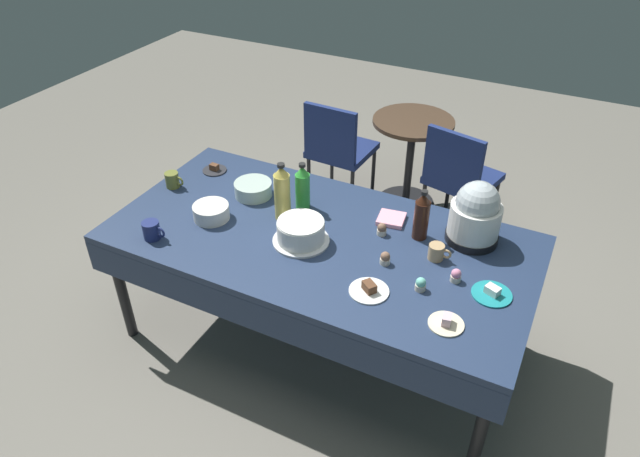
{
  "coord_description": "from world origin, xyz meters",
  "views": [
    {
      "loc": [
        1.08,
        -2.15,
        2.53
      ],
      "look_at": [
        0.0,
        0.0,
        0.8
      ],
      "focal_mm": 32.35,
      "sensor_mm": 36.0,
      "label": 1
    }
  ],
  "objects_px": {
    "cupcake_berry": "(456,276)",
    "cupcake_lemon": "(385,258)",
    "dessert_plate_cream": "(446,323)",
    "frosted_layer_cake": "(301,232)",
    "maroon_chair_left": "(338,146)",
    "ceramic_snack_bowl": "(211,212)",
    "cupcake_vanilla": "(421,284)",
    "soda_bottle_ginger_ale": "(282,193)",
    "dessert_plate_teal": "(492,293)",
    "coffee_mug_tan": "(437,252)",
    "dessert_plate_charcoal": "(215,169)",
    "glass_salad_bowl": "(253,189)",
    "dessert_plate_white": "(369,290)",
    "potluck_table": "(320,246)",
    "coffee_mug_olive": "(173,180)",
    "soda_bottle_lime_soda": "(303,187)",
    "coffee_mug_navy": "(152,230)",
    "soda_bottle_cola": "(422,216)",
    "slow_cooker": "(476,215)",
    "cupcake_mint": "(382,229)",
    "round_cafe_table": "(411,147)",
    "maroon_chair_right": "(459,174)"
  },
  "relations": [
    {
      "from": "ceramic_snack_bowl",
      "to": "dessert_plate_cream",
      "type": "distance_m",
      "value": 1.38
    },
    {
      "from": "soda_bottle_cola",
      "to": "coffee_mug_navy",
      "type": "height_order",
      "value": "soda_bottle_cola"
    },
    {
      "from": "soda_bottle_lime_soda",
      "to": "potluck_table",
      "type": "bearing_deg",
      "value": -44.41
    },
    {
      "from": "cupcake_lemon",
      "to": "round_cafe_table",
      "type": "xyz_separation_m",
      "value": [
        -0.43,
        1.68,
        -0.28
      ]
    },
    {
      "from": "glass_salad_bowl",
      "to": "soda_bottle_cola",
      "type": "distance_m",
      "value": 0.99
    },
    {
      "from": "cupcake_lemon",
      "to": "cupcake_berry",
      "type": "xyz_separation_m",
      "value": [
        0.34,
        0.03,
        0.0
      ]
    },
    {
      "from": "cupcake_berry",
      "to": "coffee_mug_tan",
      "type": "bearing_deg",
      "value": 137.45
    },
    {
      "from": "cupcake_vanilla",
      "to": "cupcake_berry",
      "type": "height_order",
      "value": "same"
    },
    {
      "from": "dessert_plate_teal",
      "to": "coffee_mug_tan",
      "type": "height_order",
      "value": "coffee_mug_tan"
    },
    {
      "from": "potluck_table",
      "to": "cupcake_berry",
      "type": "distance_m",
      "value": 0.73
    },
    {
      "from": "cupcake_berry",
      "to": "maroon_chair_right",
      "type": "height_order",
      "value": "maroon_chair_right"
    },
    {
      "from": "dessert_plate_white",
      "to": "soda_bottle_cola",
      "type": "relative_size",
      "value": 0.67
    },
    {
      "from": "potluck_table",
      "to": "ceramic_snack_bowl",
      "type": "bearing_deg",
      "value": -169.14
    },
    {
      "from": "soda_bottle_ginger_ale",
      "to": "maroon_chair_left",
      "type": "xyz_separation_m",
      "value": [
        -0.3,
        1.34,
        -0.41
      ]
    },
    {
      "from": "glass_salad_bowl",
      "to": "dessert_plate_cream",
      "type": "relative_size",
      "value": 1.38
    },
    {
      "from": "coffee_mug_navy",
      "to": "coffee_mug_olive",
      "type": "bearing_deg",
      "value": 116.6
    },
    {
      "from": "frosted_layer_cake",
      "to": "soda_bottle_lime_soda",
      "type": "relative_size",
      "value": 1.07
    },
    {
      "from": "glass_salad_bowl",
      "to": "dessert_plate_white",
      "type": "xyz_separation_m",
      "value": [
        0.91,
        -0.47,
        -0.03
      ]
    },
    {
      "from": "cupcake_berry",
      "to": "cupcake_lemon",
      "type": "bearing_deg",
      "value": -175.32
    },
    {
      "from": "slow_cooker",
      "to": "cupcake_lemon",
      "type": "relative_size",
      "value": 4.99
    },
    {
      "from": "dessert_plate_white",
      "to": "soda_bottle_lime_soda",
      "type": "distance_m",
      "value": 0.78
    },
    {
      "from": "soda_bottle_ginger_ale",
      "to": "soda_bottle_lime_soda",
      "type": "bearing_deg",
      "value": 71.18
    },
    {
      "from": "cupcake_vanilla",
      "to": "soda_bottle_ginger_ale",
      "type": "distance_m",
      "value": 0.89
    },
    {
      "from": "frosted_layer_cake",
      "to": "glass_salad_bowl",
      "type": "xyz_separation_m",
      "value": [
        -0.45,
        0.27,
        -0.02
      ]
    },
    {
      "from": "slow_cooker",
      "to": "dessert_plate_teal",
      "type": "distance_m",
      "value": 0.44
    },
    {
      "from": "cupcake_vanilla",
      "to": "cupcake_mint",
      "type": "bearing_deg",
      "value": 134.72
    },
    {
      "from": "frosted_layer_cake",
      "to": "maroon_chair_left",
      "type": "relative_size",
      "value": 0.34
    },
    {
      "from": "potluck_table",
      "to": "ceramic_snack_bowl",
      "type": "height_order",
      "value": "ceramic_snack_bowl"
    },
    {
      "from": "glass_salad_bowl",
      "to": "maroon_chair_left",
      "type": "relative_size",
      "value": 0.25
    },
    {
      "from": "potluck_table",
      "to": "cupcake_mint",
      "type": "bearing_deg",
      "value": 29.86
    },
    {
      "from": "frosted_layer_cake",
      "to": "glass_salad_bowl",
      "type": "height_order",
      "value": "frosted_layer_cake"
    },
    {
      "from": "glass_salad_bowl",
      "to": "coffee_mug_olive",
      "type": "distance_m",
      "value": 0.49
    },
    {
      "from": "coffee_mug_tan",
      "to": "coffee_mug_olive",
      "type": "bearing_deg",
      "value": -178.56
    },
    {
      "from": "soda_bottle_ginger_ale",
      "to": "dessert_plate_cream",
      "type": "bearing_deg",
      "value": -20.96
    },
    {
      "from": "dessert_plate_cream",
      "to": "dessert_plate_charcoal",
      "type": "height_order",
      "value": "dessert_plate_cream"
    },
    {
      "from": "dessert_plate_charcoal",
      "to": "coffee_mug_navy",
      "type": "xyz_separation_m",
      "value": [
        0.12,
        -0.71,
        0.04
      ]
    },
    {
      "from": "cupcake_vanilla",
      "to": "round_cafe_table",
      "type": "relative_size",
      "value": 0.09
    },
    {
      "from": "glass_salad_bowl",
      "to": "cupcake_berry",
      "type": "height_order",
      "value": "glass_salad_bowl"
    },
    {
      "from": "dessert_plate_cream",
      "to": "dessert_plate_charcoal",
      "type": "xyz_separation_m",
      "value": [
        -1.65,
        0.64,
        -0.0
      ]
    },
    {
      "from": "soda_bottle_cola",
      "to": "cupcake_mint",
      "type": "bearing_deg",
      "value": -159.68
    },
    {
      "from": "slow_cooker",
      "to": "cupcake_lemon",
      "type": "bearing_deg",
      "value": -130.48
    },
    {
      "from": "dessert_plate_teal",
      "to": "cupcake_mint",
      "type": "xyz_separation_m",
      "value": [
        -0.62,
        0.21,
        0.02
      ]
    },
    {
      "from": "cupcake_vanilla",
      "to": "round_cafe_table",
      "type": "distance_m",
      "value": 1.92
    },
    {
      "from": "glass_salad_bowl",
      "to": "dessert_plate_teal",
      "type": "relative_size",
      "value": 1.17
    },
    {
      "from": "potluck_table",
      "to": "cupcake_berry",
      "type": "relative_size",
      "value": 32.59
    },
    {
      "from": "maroon_chair_left",
      "to": "cupcake_berry",
      "type": "bearing_deg",
      "value": -48.2
    },
    {
      "from": "dessert_plate_cream",
      "to": "cupcake_berry",
      "type": "distance_m",
      "value": 0.3
    },
    {
      "from": "coffee_mug_navy",
      "to": "coffee_mug_tan",
      "type": "bearing_deg",
      "value": 19.93
    },
    {
      "from": "cupcake_lemon",
      "to": "maroon_chair_left",
      "type": "relative_size",
      "value": 0.08
    },
    {
      "from": "glass_salad_bowl",
      "to": "soda_bottle_cola",
      "type": "bearing_deg",
      "value": 2.36
    }
  ]
}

